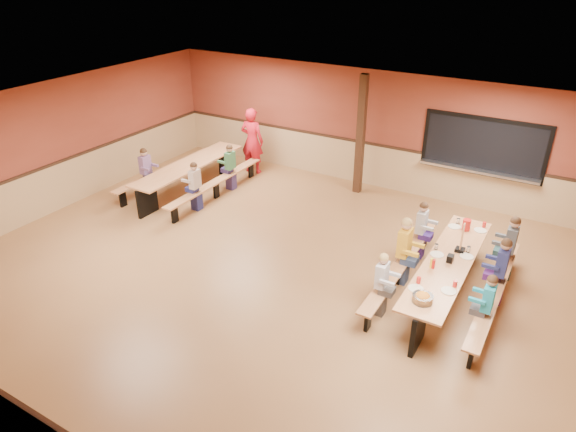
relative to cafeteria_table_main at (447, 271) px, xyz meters
The scene contains 23 objects.
ground 3.18m from the cafeteria_table_main, 161.71° to the right, with size 12.00×12.00×0.00m, color brown.
room_envelope 3.14m from the cafeteria_table_main, 161.71° to the right, with size 12.04×10.04×3.02m.
kitchen_pass_through 4.11m from the cafeteria_table_main, 95.42° to the left, with size 2.78×0.28×1.38m.
structural_post 4.77m from the cafeteria_table_main, 132.93° to the left, with size 0.18×0.18×3.00m, color #301C10.
cafeteria_table_main is the anchor object (origin of this frame).
cafeteria_table_second 7.02m from the cafeteria_table_main, 169.62° to the left, with size 1.91×3.70×0.74m.
seated_child_white_left 1.34m from the cafeteria_table_main, 128.01° to the right, with size 0.35×0.29×1.17m, color silver, non-canonical shape.
seated_adult_yellow 0.84m from the cafeteria_table_main, behind, with size 0.42×0.34×1.31m, color gold, non-canonical shape.
seated_child_grey_left 1.37m from the cafeteria_table_main, 126.96° to the left, with size 0.36×0.30×1.20m, color #B0B0B0, non-canonical shape.
seated_child_teal_right 1.16m from the cafeteria_table_main, 44.44° to the right, with size 0.35×0.29×1.17m, color teal, non-canonical shape.
seated_child_navy_right 0.89m from the cafeteria_table_main, 20.30° to the left, with size 0.39×0.32×1.25m, color navy, non-canonical shape.
seated_child_char_right 1.46m from the cafeteria_table_main, 55.44° to the left, with size 0.39×0.32×1.26m, color #474C50, non-canonical shape.
seated_child_purple_sec 7.75m from the cafeteria_table_main, behind, with size 0.37×0.30×1.20m, color slate, non-canonical shape.
seated_child_green_sec 6.37m from the cafeteria_table_main, 162.65° to the left, with size 0.36×0.29×1.19m, color #3D7C4D, non-canonical shape.
seated_child_tan_sec 6.10m from the cafeteria_table_main, behind, with size 0.36×0.29×1.18m, color #BBA798, non-canonical shape.
standing_woman 7.02m from the cafeteria_table_main, 153.15° to the left, with size 0.67×0.44×1.83m, color red.
punch_pitcher 1.34m from the cafeteria_table_main, 90.72° to the left, with size 0.16×0.16×0.22m, color red.
chip_bowl 1.41m from the cafeteria_table_main, 91.78° to the right, with size 0.32×0.32×0.15m, color orange, non-canonical shape.
napkin_dispenser 0.28m from the cafeteria_table_main, 32.68° to the right, with size 0.10×0.14×0.13m, color black.
condiment_mustard 0.51m from the cafeteria_table_main, 120.36° to the right, with size 0.06×0.06×0.17m, color yellow.
condiment_ketchup 0.50m from the cafeteria_table_main, 115.42° to the right, with size 0.06×0.06×0.17m, color #B2140F.
table_paddle 0.56m from the cafeteria_table_main, 79.03° to the left, with size 0.16×0.16×0.56m.
place_settings 0.27m from the cafeteria_table_main, 90.00° to the left, with size 0.65×3.30×0.11m, color beige, non-canonical shape.
Camera 1 is at (4.39, -6.96, 5.53)m, focal length 32.00 mm.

